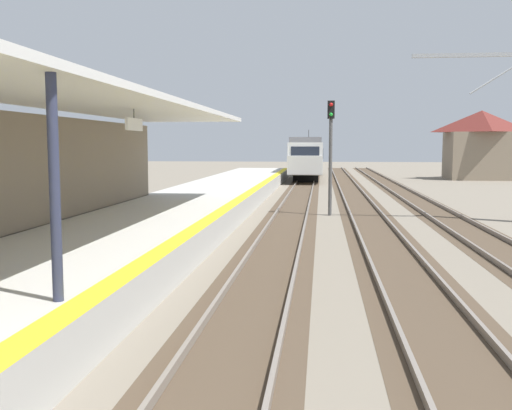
# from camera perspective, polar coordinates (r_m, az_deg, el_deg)

# --- Properties ---
(station_platform) EXTENTS (5.00, 80.00, 0.91)m
(station_platform) POSITION_cam_1_polar(r_m,az_deg,el_deg) (20.33, -10.17, -2.12)
(station_platform) COLOR #B7B5AD
(station_platform) RESTS_ON ground
(station_building_with_canopy) EXTENTS (4.85, 24.00, 4.43)m
(station_building_with_canopy) POSITION_cam_1_polar(r_m,az_deg,el_deg) (16.69, -20.60, 3.48)
(station_building_with_canopy) COLOR #4C4C4C
(station_building_with_canopy) RESTS_ON ground
(track_pair_nearest_platform) EXTENTS (2.34, 120.00, 0.16)m
(track_pair_nearest_platform) POSITION_cam_1_polar(r_m,az_deg,el_deg) (23.56, 2.98, -1.94)
(track_pair_nearest_platform) COLOR #4C3D2D
(track_pair_nearest_platform) RESTS_ON ground
(track_pair_middle) EXTENTS (2.34, 120.00, 0.16)m
(track_pair_middle) POSITION_cam_1_polar(r_m,az_deg,el_deg) (23.61, 11.25, -2.03)
(track_pair_middle) COLOR #4C3D2D
(track_pair_middle) RESTS_ON ground
(track_pair_far_side) EXTENTS (2.34, 120.00, 0.16)m
(track_pair_far_side) POSITION_cam_1_polar(r_m,az_deg,el_deg) (24.15, 19.32, -2.08)
(track_pair_far_side) COLOR #4C3D2D
(track_pair_far_side) RESTS_ON ground
(approaching_train) EXTENTS (2.93, 19.60, 4.76)m
(approaching_train) POSITION_cam_1_polar(r_m,az_deg,el_deg) (57.40, 4.99, 4.75)
(approaching_train) COLOR silver
(approaching_train) RESTS_ON ground
(rail_signal_post) EXTENTS (0.32, 0.34, 5.20)m
(rail_signal_post) POSITION_cam_1_polar(r_m,az_deg,el_deg) (27.13, 7.20, 5.70)
(rail_signal_post) COLOR #4C4C4C
(rail_signal_post) RESTS_ON ground
(distant_trackside_house) EXTENTS (6.60, 5.28, 6.40)m
(distant_trackside_house) POSITION_cam_1_polar(r_m,az_deg,el_deg) (59.29, 20.83, 5.55)
(distant_trackside_house) COLOR #7F705B
(distant_trackside_house) RESTS_ON ground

